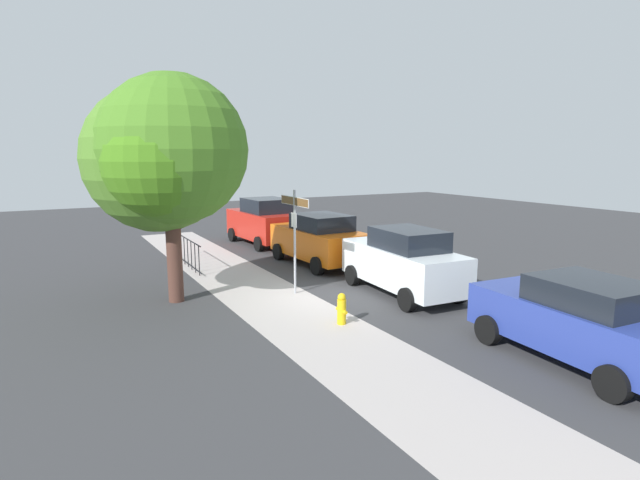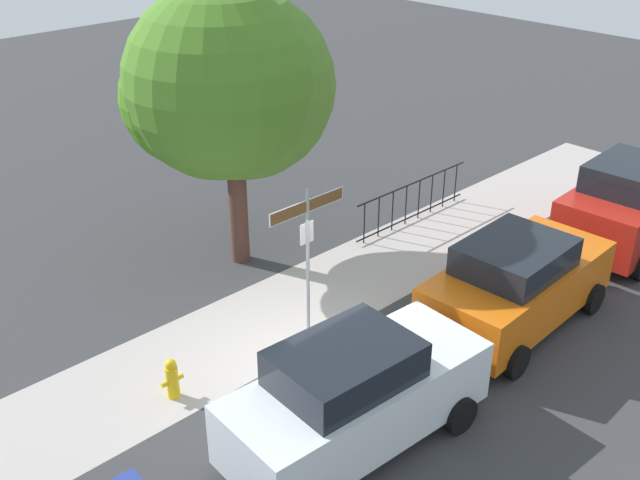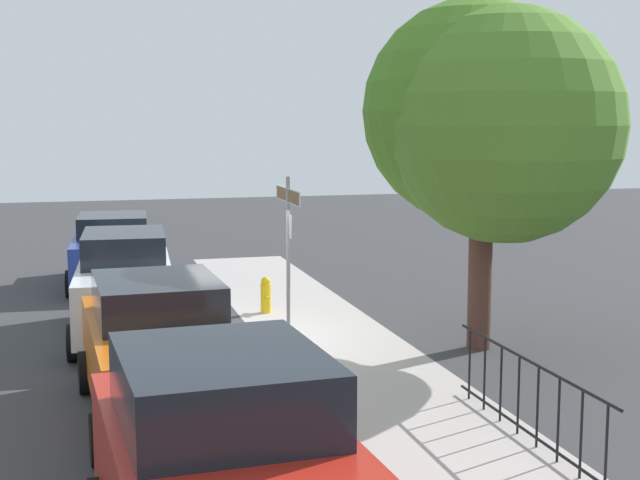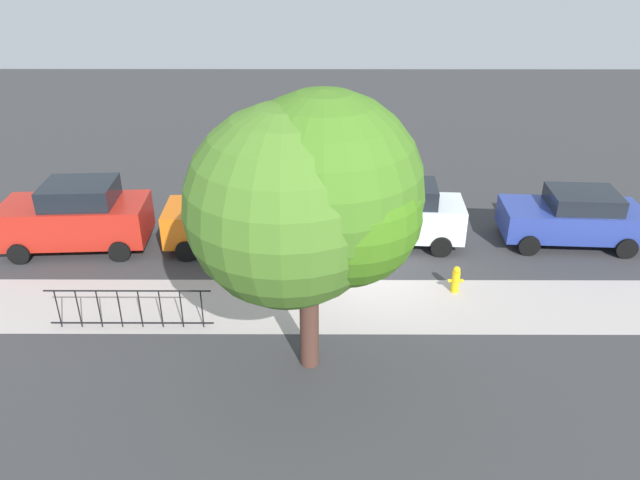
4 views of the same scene
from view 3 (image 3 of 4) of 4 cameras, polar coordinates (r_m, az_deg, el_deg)
name	(u,v)px [view 3 (image 3 of 4)]	position (r m, az deg, el deg)	size (l,w,h in m)	color
ground_plane	(261,341)	(16.72, -3.81, -6.47)	(60.00, 60.00, 0.00)	#38383A
sidewalk_strip	(360,365)	(15.16, 2.56, -7.96)	(24.00, 2.60, 0.00)	#B2A8A4
street_sign	(288,226)	(15.83, -2.05, 0.87)	(1.78, 0.07, 3.09)	#9EA0A5
shade_tree	(488,117)	(16.02, 10.64, 7.69)	(4.74, 4.26, 6.22)	#4F3127
car_blue	(113,249)	(22.75, -13.05, -0.59)	(4.34, 2.31, 1.72)	#293B94
car_white	(125,286)	(17.19, -12.33, -2.86)	(4.49, 2.14, 1.98)	white
car_orange	(160,349)	(12.56, -10.15, -6.87)	(4.44, 2.24, 1.91)	orange
iron_fence	(528,398)	(11.90, 13.11, -9.79)	(4.05, 0.04, 1.07)	black
fire_hydrant	(266,295)	(19.06, -3.48, -3.51)	(0.42, 0.22, 0.78)	yellow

